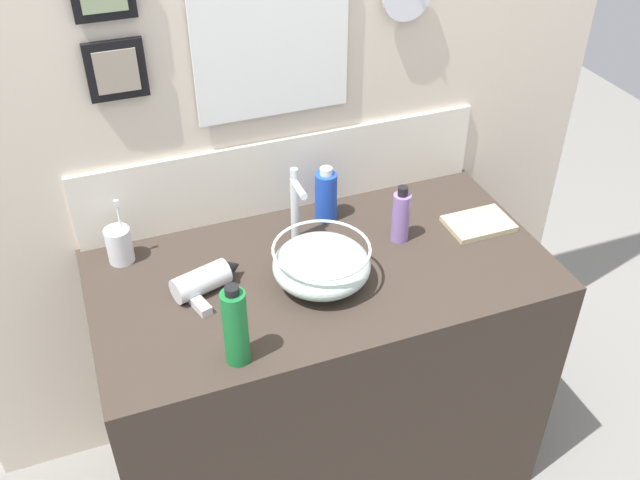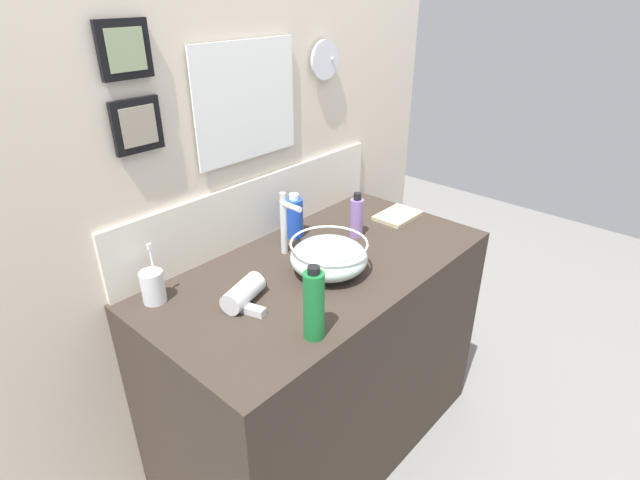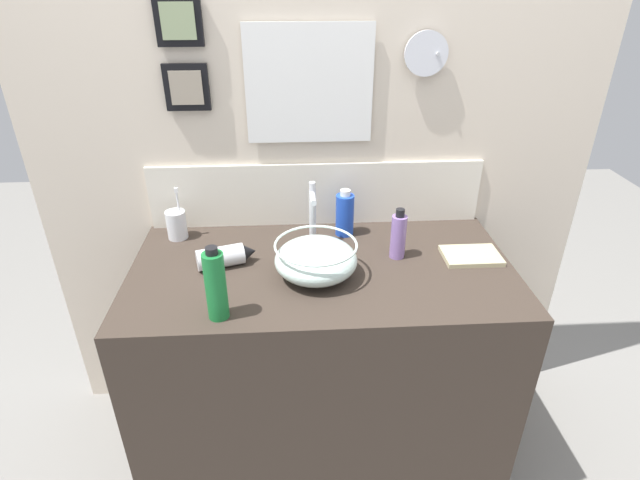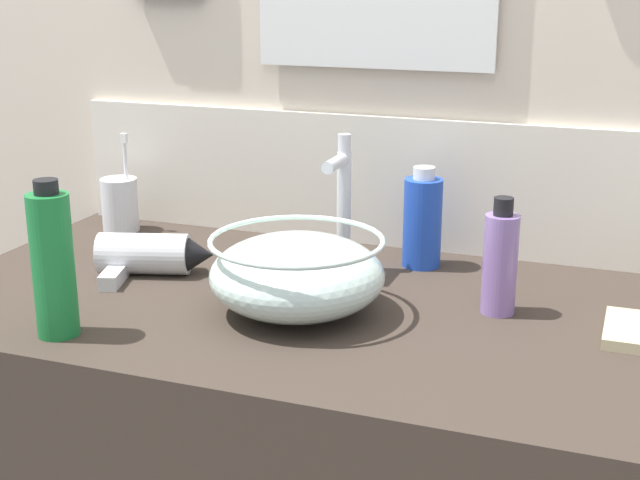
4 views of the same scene
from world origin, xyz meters
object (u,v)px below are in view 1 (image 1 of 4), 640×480
(hair_drier, at_px, (206,280))
(shampoo_bottle, at_px, (235,327))
(glass_bowl_sink, at_px, (322,264))
(toothbrush_cup, at_px, (119,245))
(lotion_bottle, at_px, (326,196))
(hand_towel, at_px, (479,224))
(spray_bottle, at_px, (401,216))
(faucet, at_px, (296,202))

(hair_drier, height_order, shampoo_bottle, shampoo_bottle)
(glass_bowl_sink, relative_size, hair_drier, 1.28)
(toothbrush_cup, bearing_deg, lotion_bottle, -0.77)
(glass_bowl_sink, relative_size, shampoo_bottle, 1.17)
(lotion_bottle, distance_m, hand_towel, 0.46)
(hair_drier, bearing_deg, lotion_bottle, 25.88)
(spray_bottle, height_order, hand_towel, spray_bottle)
(shampoo_bottle, distance_m, lotion_bottle, 0.62)
(hand_towel, bearing_deg, glass_bowl_sink, -171.45)
(faucet, distance_m, hair_drier, 0.34)
(spray_bottle, bearing_deg, hair_drier, -177.37)
(lotion_bottle, height_order, hand_towel, lotion_bottle)
(toothbrush_cup, xyz_separation_m, spray_bottle, (0.77, -0.18, 0.03))
(hair_drier, bearing_deg, shampoo_bottle, -87.77)
(hair_drier, relative_size, toothbrush_cup, 1.06)
(glass_bowl_sink, xyz_separation_m, lotion_bottle, (0.12, 0.28, 0.02))
(faucet, relative_size, toothbrush_cup, 1.22)
(faucet, relative_size, lotion_bottle, 1.34)
(shampoo_bottle, relative_size, lotion_bottle, 1.28)
(hair_drier, relative_size, lotion_bottle, 1.17)
(glass_bowl_sink, bearing_deg, hand_towel, 8.55)
(toothbrush_cup, xyz_separation_m, lotion_bottle, (0.61, -0.01, 0.03))
(glass_bowl_sink, bearing_deg, shampoo_bottle, -145.71)
(toothbrush_cup, height_order, shampoo_bottle, shampoo_bottle)
(faucet, height_order, lotion_bottle, faucet)
(hair_drier, xyz_separation_m, lotion_bottle, (0.42, 0.20, 0.05))
(hair_drier, relative_size, hand_towel, 1.07)
(hair_drier, relative_size, shampoo_bottle, 0.91)
(glass_bowl_sink, bearing_deg, toothbrush_cup, 149.44)
(faucet, bearing_deg, spray_bottle, -19.67)
(hand_towel, bearing_deg, faucet, 166.72)
(faucet, xyz_separation_m, hair_drier, (-0.30, -0.13, -0.10))
(toothbrush_cup, relative_size, hand_towel, 1.01)
(lotion_bottle, relative_size, spray_bottle, 0.98)
(faucet, relative_size, shampoo_bottle, 1.05)
(toothbrush_cup, xyz_separation_m, hand_towel, (1.02, -0.21, -0.05))
(toothbrush_cup, relative_size, lotion_bottle, 1.10)
(toothbrush_cup, bearing_deg, shampoo_bottle, -67.17)
(glass_bowl_sink, distance_m, spray_bottle, 0.30)
(glass_bowl_sink, distance_m, lotion_bottle, 0.31)
(faucet, bearing_deg, shampoo_bottle, -125.47)
(glass_bowl_sink, height_order, shampoo_bottle, shampoo_bottle)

